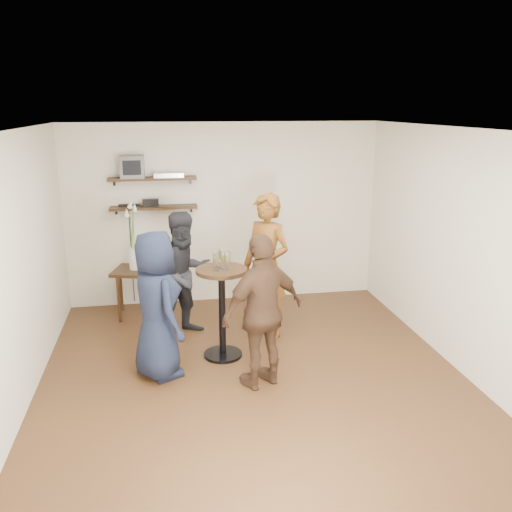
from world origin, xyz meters
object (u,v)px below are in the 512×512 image
Objects in this scene: side_table at (135,277)px; person_dark at (185,275)px; person_plaid at (266,266)px; person_navy at (156,306)px; radio at (151,203)px; person_brown at (263,312)px; drinks_table at (222,301)px; crt_monitor at (132,167)px; dvd_deck at (169,175)px.

side_table is 0.43× the size of person_dark.
person_navy is (-1.34, -0.86, -0.11)m from person_plaid.
radio is 2.26m from person_navy.
radio is at bearing -91.15° from person_brown.
person_navy reaches higher than drinks_table.
radio is 0.33× the size of side_table.
person_plaid reaches higher than radio.
person_plaid is at bearing 40.46° from drinks_table.
crt_monitor is 0.20× the size of person_dark.
side_table is at bearing -15.44° from person_navy.
crt_monitor reaches higher than side_table.
person_dark is (0.62, -1.10, -1.23)m from crt_monitor.
person_navy is (-0.22, -2.14, -1.10)m from dvd_deck.
crt_monitor is 1.45× the size of radio.
radio is at bearing 113.24° from drinks_table.
crt_monitor is 2.48m from person_navy.
person_dark is at bearing 117.83° from drinks_table.
dvd_deck reaches higher than drinks_table.
person_dark is 1.10m from person_navy.
drinks_table is at bearing -66.76° from radio.
person_plaid is 1.13× the size of person_navy.
radio is 1.05m from side_table.
dvd_deck reaches higher than person_dark.
drinks_table is at bearing -90.00° from person_brown.
person_navy is at bearing -95.75° from dvd_deck.
crt_monitor is 0.30× the size of drinks_table.
person_brown reaches higher than person_navy.
crt_monitor is 1.76m from person_dark.
dvd_deck is 0.25× the size of person_brown.
side_table is (-0.51, -0.32, -1.34)m from dvd_deck.
person_brown is at bearing -58.34° from side_table.
drinks_table is 0.67× the size of person_dark.
person_dark is at bearing -141.31° from person_plaid.
person_dark reaches higher than side_table.
person_navy reaches higher than radio.
radio is (-0.26, 0.00, -0.38)m from dvd_deck.
person_plaid is (0.61, 0.52, 0.22)m from drinks_table.
crt_monitor reaches higher than person_brown.
crt_monitor is 0.18× the size of person_plaid.
drinks_table is (0.99, -1.80, -1.34)m from crt_monitor.
person_brown reaches higher than radio.
dvd_deck is 2.89m from person_brown.
drinks_table is 0.83m from person_plaid.
drinks_table is at bearing -55.33° from side_table.
person_brown is (-0.27, -1.25, -0.10)m from person_plaid.
person_navy is at bearing -155.26° from drinks_table.
person_navy is (0.27, -2.14, -1.22)m from crt_monitor.
person_navy is (0.30, -1.82, 0.24)m from side_table.
person_navy is (-0.35, -1.04, 0.00)m from person_dark.
drinks_table is 0.67× the size of person_navy.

